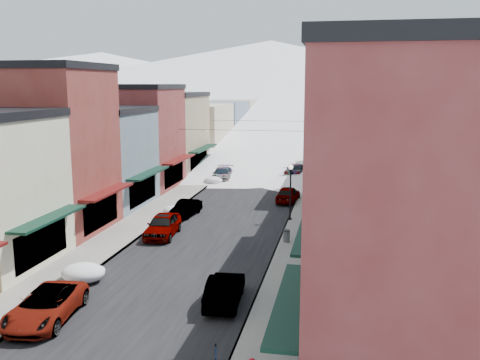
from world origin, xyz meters
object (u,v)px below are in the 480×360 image
at_px(streetlamp_near, 291,185).
at_px(car_dark_hatch, 186,208).
at_px(car_silver_sedan, 163,225).
at_px(car_green_sedan, 225,289).
at_px(car_white_suv, 46,306).
at_px(trash_can, 286,236).

bearing_deg(streetlamp_near, car_dark_hatch, 179.70).
bearing_deg(car_silver_sedan, car_green_sedan, -61.43).
distance_m(car_white_suv, car_silver_sedan, 14.60).
bearing_deg(car_dark_hatch, car_green_sedan, -60.88).
relative_size(car_silver_sedan, car_green_sedan, 1.09).
height_order(car_white_suv, streetlamp_near, streetlamp_near).
height_order(car_silver_sedan, streetlamp_near, streetlamp_near).
bearing_deg(car_white_suv, car_green_sedan, 18.91).
bearing_deg(streetlamp_near, car_green_sedan, -95.38).
distance_m(car_dark_hatch, trash_can, 11.15).
bearing_deg(car_green_sedan, trash_can, -104.61).
distance_m(trash_can, streetlamp_near, 6.76).
relative_size(car_silver_sedan, car_dark_hatch, 1.21).
bearing_deg(car_white_suv, streetlamp_near, 59.86).
xyz_separation_m(car_white_suv, streetlamp_near, (9.43, 20.71, 2.25)).
distance_m(car_green_sedan, trash_can, 11.01).
xyz_separation_m(car_green_sedan, streetlamp_near, (1.61, 17.14, 2.24)).
xyz_separation_m(car_dark_hatch, car_green_sedan, (7.18, -17.18, 0.07)).
height_order(car_white_suv, car_dark_hatch, car_white_suv).
bearing_deg(car_dark_hatch, car_white_suv, -85.31).
xyz_separation_m(car_white_suv, car_green_sedan, (7.81, 3.57, 0.01)).
height_order(car_green_sedan, trash_can, car_green_sedan).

